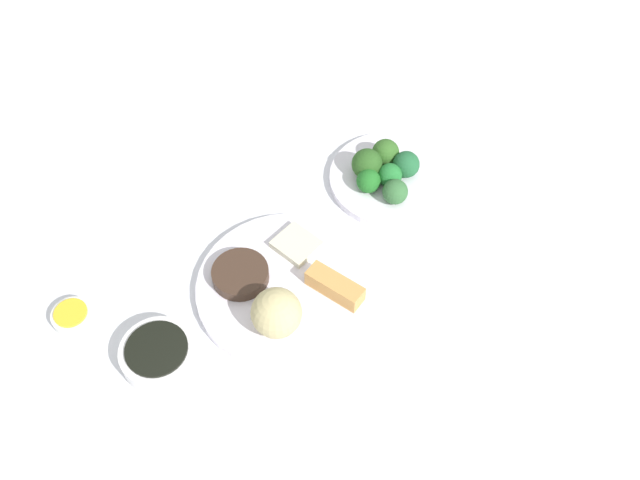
# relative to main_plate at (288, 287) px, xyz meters

# --- Properties ---
(tabletop) EXTENTS (2.20, 2.20, 0.02)m
(tabletop) POSITION_rel_main_plate_xyz_m (0.01, -0.01, -0.02)
(tabletop) COLOR white
(tabletop) RESTS_ON ground
(main_plate) EXTENTS (0.29, 0.29, 0.02)m
(main_plate) POSITION_rel_main_plate_xyz_m (0.00, 0.00, 0.00)
(main_plate) COLOR white
(main_plate) RESTS_ON tabletop
(rice_scoop) EXTENTS (0.08, 0.08, 0.08)m
(rice_scoop) POSITION_rel_main_plate_xyz_m (0.06, 0.04, 0.05)
(rice_scoop) COLOR #C8B87F
(rice_scoop) RESTS_ON main_plate
(spring_roll) EXTENTS (0.04, 0.10, 0.03)m
(spring_roll) POSITION_rel_main_plate_xyz_m (-0.04, 0.06, 0.02)
(spring_roll) COLOR #D5974E
(spring_roll) RESTS_ON main_plate
(crab_rangoon_wonton) EXTENTS (0.06, 0.07, 0.01)m
(crab_rangoon_wonton) POSITION_rel_main_plate_xyz_m (-0.06, -0.04, 0.01)
(crab_rangoon_wonton) COLOR beige
(crab_rangoon_wonton) RESTS_ON main_plate
(stir_fry_heap) EXTENTS (0.09, 0.09, 0.02)m
(stir_fry_heap) POSITION_rel_main_plate_xyz_m (0.04, -0.06, 0.02)
(stir_fry_heap) COLOR #3E2B1F
(stir_fry_heap) RESTS_ON main_plate
(broccoli_plate) EXTENTS (0.22, 0.22, 0.01)m
(broccoli_plate) POSITION_rel_main_plate_xyz_m (-0.29, -0.03, -0.00)
(broccoli_plate) COLOR white
(broccoli_plate) RESTS_ON tabletop
(broccoli_floret_0) EXTENTS (0.05, 0.05, 0.05)m
(broccoli_floret_0) POSITION_rel_main_plate_xyz_m (-0.31, -0.02, 0.03)
(broccoli_floret_0) COLOR #236136
(broccoli_floret_0) RESTS_ON broccoli_plate
(broccoli_floret_1) EXTENTS (0.04, 0.04, 0.04)m
(broccoli_floret_1) POSITION_rel_main_plate_xyz_m (-0.27, -0.02, 0.03)
(broccoli_floret_1) COLOR #237431
(broccoli_floret_1) RESTS_ON broccoli_plate
(broccoli_floret_2) EXTENTS (0.05, 0.05, 0.05)m
(broccoli_floret_2) POSITION_rel_main_plate_xyz_m (-0.26, -0.07, 0.03)
(broccoli_floret_2) COLOR #2B5720
(broccoli_floret_2) RESTS_ON broccoli_plate
(broccoli_floret_3) EXTENTS (0.05, 0.05, 0.05)m
(broccoli_floret_3) POSITION_rel_main_plate_xyz_m (-0.30, -0.06, 0.03)
(broccoli_floret_3) COLOR #346525
(broccoli_floret_3) RESTS_ON broccoli_plate
(broccoli_floret_4) EXTENTS (0.04, 0.04, 0.04)m
(broccoli_floret_4) POSITION_rel_main_plate_xyz_m (-0.25, 0.01, 0.03)
(broccoli_floret_4) COLOR #356937
(broccoli_floret_4) RESTS_ON broccoli_plate
(broccoli_floret_5) EXTENTS (0.04, 0.04, 0.04)m
(broccoli_floret_5) POSITION_rel_main_plate_xyz_m (-0.24, -0.04, 0.03)
(broccoli_floret_5) COLOR #216B24
(broccoli_floret_5) RESTS_ON broccoli_plate
(soy_sauce_bowl) EXTENTS (0.11, 0.11, 0.03)m
(soy_sauce_bowl) POSITION_rel_main_plate_xyz_m (0.22, -0.05, 0.01)
(soy_sauce_bowl) COLOR white
(soy_sauce_bowl) RESTS_ON tabletop
(soy_sauce_bowl_liquid) EXTENTS (0.09, 0.09, 0.00)m
(soy_sauce_bowl_liquid) POSITION_rel_main_plate_xyz_m (0.22, -0.05, 0.03)
(soy_sauce_bowl_liquid) COLOR black
(soy_sauce_bowl_liquid) RESTS_ON soy_sauce_bowl
(sauce_ramekin_hot_mustard) EXTENTS (0.06, 0.06, 0.02)m
(sauce_ramekin_hot_mustard) POSITION_rel_main_plate_xyz_m (0.27, -0.20, 0.00)
(sauce_ramekin_hot_mustard) COLOR white
(sauce_ramekin_hot_mustard) RESTS_ON tabletop
(sauce_ramekin_hot_mustard_liquid) EXTENTS (0.05, 0.05, 0.00)m
(sauce_ramekin_hot_mustard_liquid) POSITION_rel_main_plate_xyz_m (0.27, -0.20, 0.02)
(sauce_ramekin_hot_mustard_liquid) COLOR yellow
(sauce_ramekin_hot_mustard_liquid) RESTS_ON sauce_ramekin_hot_mustard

